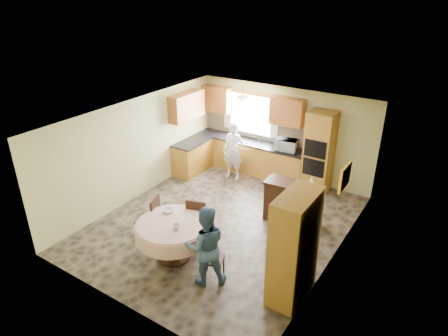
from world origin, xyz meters
name	(u,v)px	position (x,y,z in m)	size (l,w,h in m)	color
floor	(222,223)	(0.00, 0.00, 0.00)	(5.00, 6.00, 0.01)	brown
ceiling	(222,118)	(0.00, 0.00, 2.50)	(5.00, 6.00, 0.01)	white
wall_back	(283,133)	(0.00, 3.00, 1.25)	(5.00, 0.02, 2.50)	tan
wall_front	(117,245)	(0.00, -3.00, 1.25)	(5.00, 0.02, 2.50)	tan
wall_left	(137,149)	(-2.50, 0.00, 1.25)	(0.02, 6.00, 2.50)	tan
wall_right	(337,207)	(2.50, 0.00, 1.25)	(0.02, 6.00, 2.50)	tan
window	(251,114)	(-1.00, 2.98, 1.60)	(1.40, 0.03, 1.10)	white
curtain_left	(228,109)	(-1.75, 2.93, 1.65)	(0.22, 0.02, 1.15)	white
curtain_right	(275,118)	(-0.25, 2.93, 1.65)	(0.22, 0.02, 1.15)	white
base_cab_back	(250,157)	(-0.85, 2.70, 0.44)	(3.30, 0.60, 0.88)	gold
counter_back	(250,142)	(-0.85, 2.70, 0.90)	(3.30, 0.64, 0.04)	black
base_cab_left	(193,157)	(-2.20, 1.80, 0.44)	(0.60, 1.20, 0.88)	gold
counter_left	(192,142)	(-2.20, 1.80, 0.90)	(0.64, 1.20, 0.04)	black
backsplash	(256,129)	(-0.85, 2.99, 1.18)	(3.30, 0.02, 0.55)	tan
wall_cab_left	(217,99)	(-2.05, 2.83, 1.91)	(0.85, 0.33, 0.72)	#B1682C
wall_cab_right	(288,112)	(0.15, 2.83, 1.91)	(0.90, 0.33, 0.72)	#B1682C
wall_cab_side	(187,106)	(-2.33, 1.80, 1.91)	(0.33, 1.20, 0.72)	#B1682C
oven_tower	(319,152)	(1.15, 2.69, 1.06)	(0.66, 0.62, 2.12)	gold
oven_upper	(315,149)	(1.15, 2.38, 1.25)	(0.56, 0.01, 0.45)	black
oven_lower	(313,168)	(1.15, 2.38, 0.75)	(0.56, 0.01, 0.45)	black
pendant	(243,100)	(-1.00, 2.50, 2.12)	(0.36, 0.36, 0.18)	beige
sideboard	(292,204)	(1.27, 0.92, 0.45)	(1.27, 0.52, 0.90)	#371D0F
space_heater	(304,218)	(1.64, 0.76, 0.30)	(0.44, 0.31, 0.61)	black
cupboard	(294,247)	(2.22, -1.21, 0.99)	(0.52, 1.04, 1.98)	gold
dining_table	(173,231)	(-0.12, -1.55, 0.64)	(1.43, 1.43, 0.82)	#371D0F
chair_left	(151,216)	(-0.91, -1.30, 0.55)	(0.54, 0.54, 1.00)	#371D0F
chair_back	(198,218)	(-0.07, -0.82, 0.56)	(0.56, 0.56, 1.02)	#371D0F
chair_right	(209,255)	(0.77, -1.62, 0.48)	(0.48, 0.48, 0.87)	#371D0F
framed_picture	(345,177)	(2.47, 0.39, 1.69)	(0.06, 0.57, 0.48)	gold
microwave	(286,145)	(0.26, 2.65, 1.07)	(0.55, 0.37, 0.30)	silver
person_sink	(233,151)	(-1.02, 2.09, 0.79)	(0.58, 0.38, 1.59)	silver
person_dining	(205,246)	(0.80, -1.75, 0.77)	(0.75, 0.59, 1.55)	#38557A
bowl_sideboard	(278,181)	(0.88, 0.92, 0.93)	(0.21, 0.21, 0.05)	#B2B2B2
bottle_sideboard	(311,184)	(1.65, 0.92, 1.06)	(0.12, 0.12, 0.31)	silver
cup_table	(176,227)	(0.08, -1.67, 0.87)	(0.13, 0.13, 0.10)	#B2B2B2
bowl_table	(168,211)	(-0.43, -1.30, 0.85)	(0.21, 0.21, 0.06)	#B2B2B2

